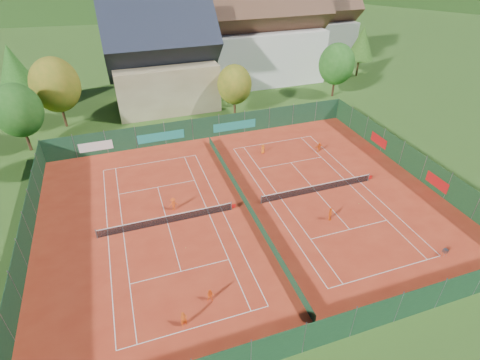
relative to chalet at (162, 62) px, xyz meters
name	(u,v)px	position (x,y,z in m)	size (l,w,h in m)	color
ground	(246,207)	(3.00, -30.00, -6.64)	(600.00, 600.00, 0.00)	#2A5019
clay_pad	(246,207)	(3.00, -30.00, -6.62)	(40.00, 32.00, 0.01)	#B4311A
court_markings_left	(168,223)	(-5.00, -30.00, -6.61)	(11.03, 23.83, 0.00)	white
court_markings_right	(317,192)	(11.00, -30.00, -6.61)	(11.03, 23.83, 0.00)	white
tennis_net_left	(169,219)	(-4.85, -30.00, -6.12)	(13.30, 0.10, 1.02)	#59595B
tennis_net_right	(318,188)	(11.15, -30.00, -6.12)	(13.30, 0.10, 1.02)	#59595B
court_divider	(246,203)	(3.00, -30.00, -6.12)	(0.03, 28.80, 1.00)	#153922
fence_north	(203,128)	(2.54, -14.01, -5.16)	(40.00, 0.10, 3.00)	#153A22
fence_south	(329,331)	(3.00, -46.00, -5.12)	(40.00, 0.04, 3.00)	#153A20
fence_west	(25,240)	(-17.00, -30.00, -5.12)	(0.04, 32.00, 3.00)	#13351E
fence_east	(412,161)	(23.00, -29.95, -5.14)	(0.09, 32.00, 3.00)	#14381B
chalet	(162,62)	(0.00, 0.00, 0.00)	(16.20, 12.00, 16.00)	#C2B489
hotel_block_a	(263,38)	(19.00, 6.00, 0.76)	(21.60, 11.00, 17.25)	silver
hotel_block_b	(312,28)	(33.00, 14.00, -0.01)	(17.28, 10.00, 15.50)	silver
tree_west_front	(17,110)	(-19.00, -10.00, -1.23)	(5.72, 5.72, 8.69)	#4B2E1A
tree_west_mid	(55,85)	(-15.00, -4.00, -0.56)	(6.44, 6.44, 9.78)	#462C19
tree_west_back	(13,67)	(-21.00, 4.00, 0.11)	(5.60, 5.60, 10.00)	#4A331A
tree_center	(234,85)	(9.00, -8.00, -1.91)	(5.01, 5.01, 7.60)	#4E2F1B
tree_east_front	(337,64)	(27.00, -6.00, -1.23)	(5.72, 5.72, 8.69)	#422617
tree_east_mid	(362,43)	(37.00, 2.00, -0.56)	(5.04, 5.04, 9.00)	#49331A
tree_east_back	(303,33)	(29.00, 10.00, 0.12)	(7.15, 7.15, 10.86)	#462D19
mountain_backdrop	(169,43)	(31.54, 203.48, -46.26)	(820.00, 530.00, 242.00)	black
ball_hopper	(445,251)	(16.77, -41.94, -6.07)	(0.34, 0.34, 0.80)	slate
loose_ball_0	(186,248)	(-4.07, -33.85, -6.59)	(0.07, 0.07, 0.07)	#CCD833
loose_ball_1	(330,288)	(5.67, -41.91, -6.59)	(0.07, 0.07, 0.07)	#CCD833
loose_ball_2	(241,175)	(4.39, -24.27, -6.59)	(0.07, 0.07, 0.07)	#CCD833
loose_ball_3	(191,172)	(-0.90, -21.70, -6.59)	(0.07, 0.07, 0.07)	#CCD833
loose_ball_4	(359,204)	(14.06, -33.29, -6.59)	(0.07, 0.07, 0.07)	#CCD833
player_left_near	(184,319)	(-5.77, -41.49, -5.92)	(0.52, 0.34, 1.42)	#D74D13
player_left_mid	(211,296)	(-3.44, -40.01, -6.03)	(0.58, 0.45, 1.19)	#FE5916
player_left_far	(173,204)	(-4.03, -28.09, -5.91)	(0.92, 0.53, 1.42)	#F74F15
player_right_near	(330,214)	(9.92, -34.52, -5.92)	(0.83, 0.34, 1.41)	orange
player_right_far_a	(263,149)	(8.65, -20.33, -6.02)	(0.59, 0.38, 1.20)	orange
player_right_far_b	(319,147)	(15.51, -22.20, -6.01)	(1.15, 0.37, 1.24)	#F95F16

